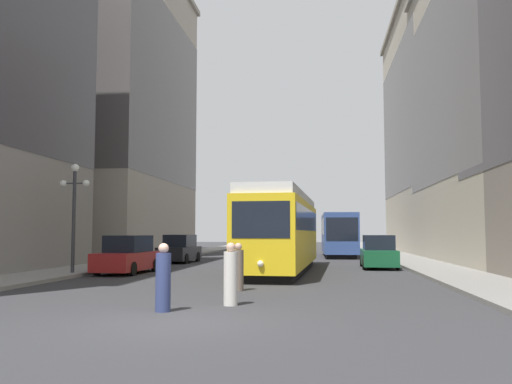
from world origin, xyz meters
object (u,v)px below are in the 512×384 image
Objects in this scene: streetcar at (283,230)px; parked_car_left_mid at (180,250)px; lamp_post_left_near at (74,200)px; transit_bus at (338,233)px; parked_car_left_near at (128,256)px; pedestrian_crossing_near at (163,280)px; pedestrian_crossing_far at (231,276)px; parked_car_right_far at (378,253)px; pedestrian_on_sidewalk at (238,268)px.

streetcar is 3.32× the size of parked_car_left_mid.
parked_car_left_mid is 0.89× the size of lamp_post_left_near.
parked_car_left_near is at bearing -119.33° from transit_bus.
pedestrian_crossing_far is at bearing -95.93° from pedestrian_crossing_near.
transit_bus is 14.78m from parked_car_right_far.
parked_car_left_near is 1.00× the size of parked_car_right_far.
parked_car_right_far is (12.39, 5.24, 0.00)m from parked_car_left_near.
streetcar is at bearing -55.53° from pedestrian_crossing_near.
parked_car_left_mid and parked_car_right_far have the same top height.
parked_car_left_near is 9.52m from pedestrian_on_sidewalk.
transit_bus is 6.64× the size of pedestrian_crossing_far.
pedestrian_crossing_far reaches higher than pedestrian_on_sidewalk.
parked_car_right_far is 16.16m from lamp_post_left_near.
parked_car_left_mid is at bearing 80.37° from lamp_post_left_near.
pedestrian_crossing_far is at bearing -44.84° from lamp_post_left_near.
pedestrian_crossing_near is at bearing -73.31° from parked_car_left_mid.
parked_car_left_near is at bearing -27.84° from pedestrian_crossing_far.
parked_car_left_near is (-10.63, -19.86, -1.10)m from transit_bus.
streetcar reaches higher than transit_bus.
pedestrian_on_sidewalk is at bearing -55.12° from pedestrian_crossing_far.
pedestrian_crossing_far is 12.66m from lamp_post_left_near.
transit_bus is 6.96× the size of pedestrian_on_sidewalk.
parked_car_left_near is 9.38m from parked_car_left_mid.
lamp_post_left_near is (-7.31, 10.04, 2.65)m from pedestrian_crossing_near.
pedestrian_crossing_near is (-5.23, -31.74, -1.16)m from transit_bus.
parked_car_right_far is at bearing -16.07° from parked_car_left_mid.
streetcar reaches higher than parked_car_right_far.
parked_car_right_far is 18.48m from pedestrian_crossing_near.
pedestrian_crossing_near is (-1.94, -14.07, -1.31)m from streetcar.
parked_car_right_far is (1.76, -14.63, -1.10)m from transit_bus.
transit_bus is 2.43× the size of parked_car_left_near.
pedestrian_on_sidewalk is (-4.12, -26.81, -1.20)m from transit_bus.
parked_car_right_far is at bearing -69.91° from pedestrian_crossing_near.
lamp_post_left_near reaches higher than parked_car_left_mid.
pedestrian_crossing_far is at bearing 24.02° from pedestrian_on_sidewalk.
pedestrian_crossing_near is at bearing -53.97° from lamp_post_left_near.
pedestrian_crossing_near is at bearing -63.36° from parked_car_left_near.
transit_bus reaches higher than parked_car_right_far.
streetcar reaches higher than pedestrian_crossing_near.
parked_car_left_near is at bearing -118.64° from pedestrian_on_sidewalk.
pedestrian_crossing_near is 1.97m from pedestrian_crossing_far.
lamp_post_left_near reaches higher than streetcar.
pedestrian_crossing_near is 0.34× the size of lamp_post_left_near.
pedestrian_crossing_near is 1.00× the size of pedestrian_crossing_far.
lamp_post_left_near reaches higher than parked_car_left_near.
lamp_post_left_near reaches higher than parked_car_right_far.
transit_bus is 27.15m from pedestrian_on_sidewalk.
parked_car_left_near and parked_car_right_far have the same top height.
pedestrian_crossing_far is at bearing 72.22° from parked_car_right_far.
parked_car_right_far is 2.72× the size of pedestrian_crossing_near.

